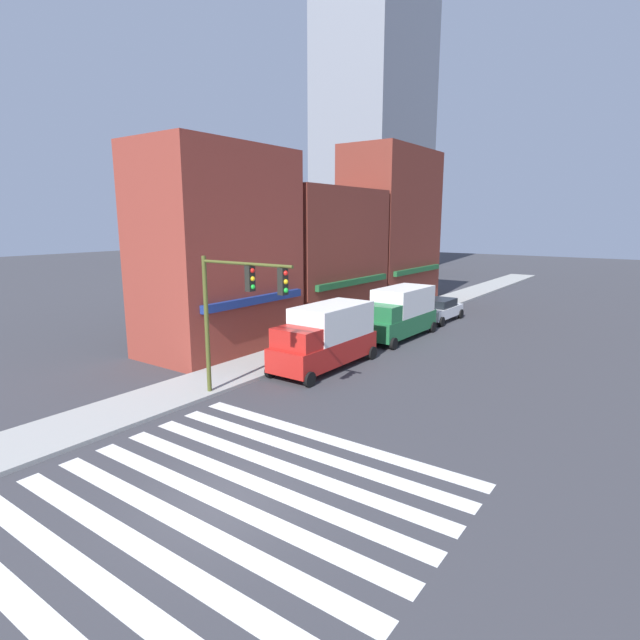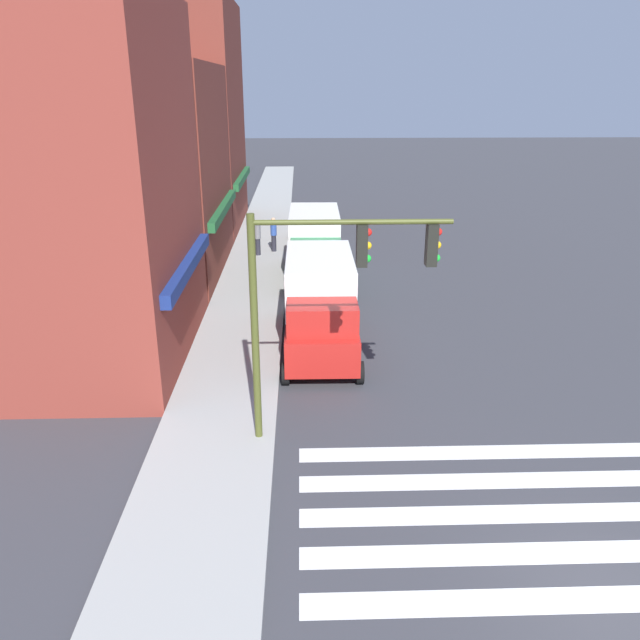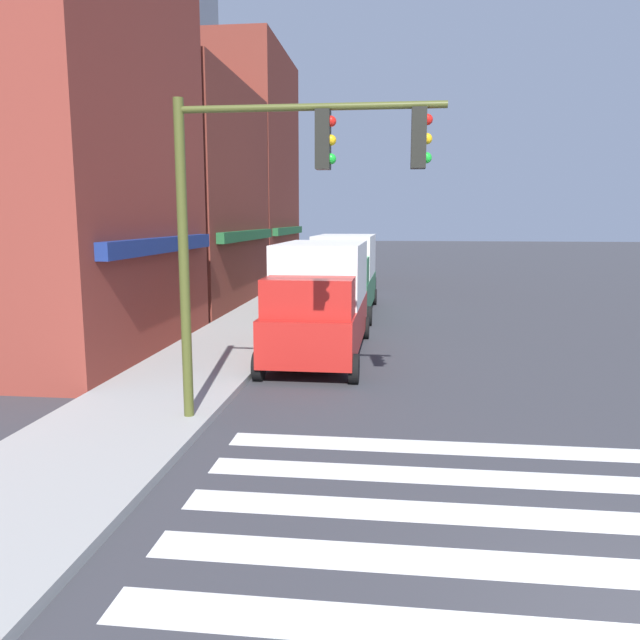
{
  "view_description": "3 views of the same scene",
  "coord_description": "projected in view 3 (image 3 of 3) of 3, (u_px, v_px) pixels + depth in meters",
  "views": [
    {
      "loc": [
        -7.95,
        -8.73,
        7.06
      ],
      "look_at": [
        12.59,
        6.0,
        2.0
      ],
      "focal_mm": 28.0,
      "sensor_mm": 36.0,
      "label": 1
    },
    {
      "loc": [
        -8.2,
        5.3,
        8.32
      ],
      "look_at": [
        11.16,
        4.7,
        1.0
      ],
      "focal_mm": 35.0,
      "sensor_mm": 36.0,
      "label": 2
    },
    {
      "loc": [
        -5.23,
        2.73,
        3.69
      ],
      "look_at": [
        11.16,
        4.7,
        1.0
      ],
      "focal_mm": 35.0,
      "sensor_mm": 36.0,
      "label": 3
    }
  ],
  "objects": [
    {
      "name": "storefront_row",
      "position": [
        194.0,
        174.0,
        27.1
      ],
      "size": [
        28.87,
        5.3,
        12.88
      ],
      "color": "maroon",
      "rests_on": "ground_plane"
    },
    {
      "name": "sedan_white",
      "position": [
        354.0,
        277.0,
        30.71
      ],
      "size": [
        4.42,
        2.02,
        1.59
      ],
      "rotation": [
        0.0,
        0.0,
        -0.01
      ],
      "color": "white",
      "rests_on": "ground_plane"
    },
    {
      "name": "pedestrian_grey_coat",
      "position": [
        290.0,
        276.0,
        28.63
      ],
      "size": [
        0.32,
        0.32,
        1.77
      ],
      "rotation": [
        0.0,
        0.0,
        4.66
      ],
      "color": "#23232D",
      "rests_on": "sidewalk_left"
    },
    {
      "name": "traffic_signal",
      "position": [
        279.0,
        192.0,
        10.5
      ],
      "size": [
        0.32,
        4.55,
        5.7
      ],
      "color": "#474C1E",
      "rests_on": "ground_plane"
    },
    {
      "name": "box_truck_green",
      "position": [
        344.0,
        273.0,
        24.34
      ],
      "size": [
        6.23,
        2.42,
        3.04
      ],
      "rotation": [
        0.0,
        0.0,
        -0.02
      ],
      "color": "#1E6638",
      "rests_on": "ground_plane"
    },
    {
      "name": "box_truck_red",
      "position": [
        320.0,
        298.0,
        16.72
      ],
      "size": [
        6.21,
        2.42,
        3.04
      ],
      "rotation": [
        0.0,
        0.0,
        -0.01
      ],
      "color": "#B21E19",
      "rests_on": "ground_plane"
    },
    {
      "name": "pedestrian_blue_shirt",
      "position": [
        309.0,
        275.0,
        29.27
      ],
      "size": [
        0.32,
        0.32,
        1.77
      ],
      "rotation": [
        0.0,
        0.0,
        5.24
      ],
      "color": "#23232D",
      "rests_on": "sidewalk_left"
    }
  ]
}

